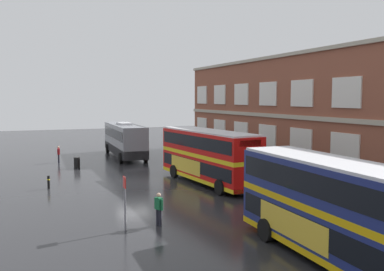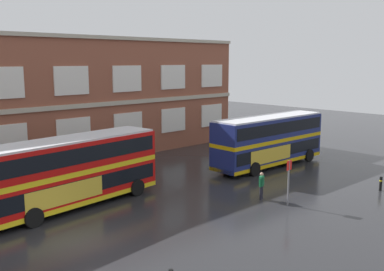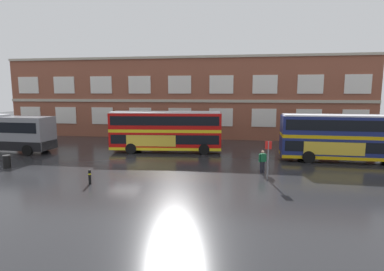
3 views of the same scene
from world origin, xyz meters
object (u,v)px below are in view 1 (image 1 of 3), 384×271
object	(u,v)px
waiting_passenger	(159,208)
safety_bollard_west	(49,182)
touring_coach	(125,140)
second_passenger	(59,154)
double_decker_near	(208,155)
station_litter_bin	(77,163)
bus_stand_flag	(125,198)
double_decker_middle	(338,210)

from	to	relation	value
waiting_passenger	safety_bollard_west	bearing A→B (deg)	-157.80
touring_coach	second_passenger	bearing A→B (deg)	-75.28
double_decker_near	safety_bollard_west	world-z (taller)	double_decker_near
double_decker_near	waiting_passenger	distance (m)	11.38
touring_coach	station_litter_bin	world-z (taller)	touring_coach
bus_stand_flag	safety_bollard_west	distance (m)	12.07
double_decker_near	second_passenger	xyz separation A→B (m)	(-15.16, -9.72, -1.22)
touring_coach	station_litter_bin	distance (m)	8.57
waiting_passenger	bus_stand_flag	bearing A→B (deg)	-82.95
bus_stand_flag	safety_bollard_west	size ratio (longest dim) A/B	2.84
double_decker_middle	second_passenger	distance (m)	32.65
waiting_passenger	station_litter_bin	world-z (taller)	waiting_passenger
touring_coach	double_decker_near	bearing A→B (deg)	8.38
waiting_passenger	station_litter_bin	size ratio (longest dim) A/B	1.65
double_decker_near	second_passenger	size ratio (longest dim) A/B	6.59
safety_bollard_west	station_litter_bin	bearing A→B (deg)	160.64
double_decker_near	waiting_passenger	size ratio (longest dim) A/B	6.59
bus_stand_flag	station_litter_bin	bearing A→B (deg)	179.56
touring_coach	bus_stand_flag	xyz separation A→B (m)	(26.32, -6.08, -0.27)
waiting_passenger	double_decker_middle	bearing A→B (deg)	33.82
double_decker_middle	bus_stand_flag	size ratio (longest dim) A/B	4.10
touring_coach	bus_stand_flag	bearing A→B (deg)	-13.00
station_litter_bin	bus_stand_flag	bearing A→B (deg)	-0.44
second_passenger	safety_bollard_west	bearing A→B (deg)	-7.77
bus_stand_flag	safety_bollard_west	bearing A→B (deg)	-166.16
double_decker_middle	waiting_passenger	bearing A→B (deg)	-146.18
touring_coach	safety_bollard_west	bearing A→B (deg)	-31.42
double_decker_middle	touring_coach	bearing A→B (deg)	-178.78
touring_coach	second_passenger	distance (m)	7.52
double_decker_near	second_passenger	distance (m)	18.05
touring_coach	waiting_passenger	distance (m)	26.46
bus_stand_flag	second_passenger	bearing A→B (deg)	-177.34
touring_coach	station_litter_bin	bearing A→B (deg)	-44.45
double_decker_middle	bus_stand_flag	world-z (taller)	double_decker_middle
double_decker_near	safety_bollard_west	size ratio (longest dim) A/B	11.80
double_decker_middle	safety_bollard_west	xyz separation A→B (m)	(-18.89, -9.66, -1.66)
second_passenger	waiting_passenger	bearing A→B (deg)	6.90
bus_stand_flag	safety_bollard_west	world-z (taller)	bus_stand_flag
second_passenger	bus_stand_flag	bearing A→B (deg)	2.66
waiting_passenger	bus_stand_flag	distance (m)	1.94
double_decker_near	station_litter_bin	distance (m)	13.97
station_litter_bin	safety_bollard_west	xyz separation A→B (m)	(8.62, -3.03, -0.03)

